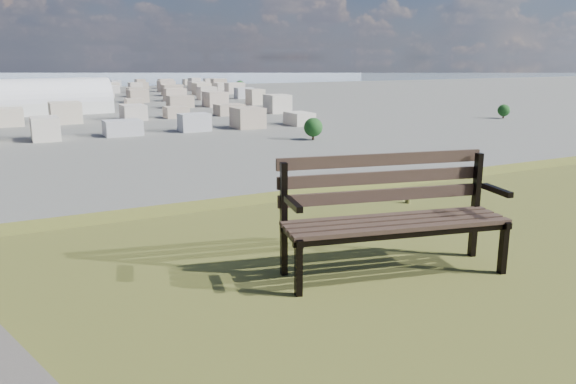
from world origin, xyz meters
TOP-DOWN VIEW (x-y plane):
  - park_bench at (0.76, 1.43)m, footprint 1.99×1.00m
  - grass_tufts at (-0.33, 0.07)m, footprint 12.49×7.38m
  - arena at (21.26, 295.49)m, footprint 53.81×24.76m
  - city_blocks at (0.00, 394.44)m, footprint 395.00×361.00m

SIDE VIEW (x-z plane):
  - city_blocks at x=0.00m, z-range 0.00..7.00m
  - arena at x=21.26m, z-range -5.89..16.41m
  - grass_tufts at x=-0.33m, z-range 24.98..25.26m
  - park_bench at x=0.76m, z-range 25.06..26.06m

